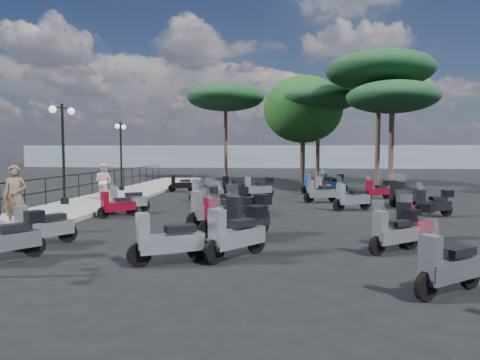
# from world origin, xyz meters

# --- Properties ---
(ground) EXTENTS (120.00, 120.00, 0.00)m
(ground) POSITION_xyz_m (0.00, 0.00, 0.00)
(ground) COLOR black
(ground) RESTS_ON ground
(sidewalk) EXTENTS (3.00, 30.00, 0.15)m
(sidewalk) POSITION_xyz_m (-6.50, 3.00, 0.07)
(sidewalk) COLOR slate
(sidewalk) RESTS_ON ground
(railing) EXTENTS (0.04, 26.04, 1.10)m
(railing) POSITION_xyz_m (-7.80, 2.80, 0.90)
(railing) COLOR black
(railing) RESTS_ON sidewalk
(lamp_post_1) EXTENTS (0.60, 1.15, 4.07)m
(lamp_post_1) POSITION_xyz_m (-7.28, 1.25, 2.47)
(lamp_post_1) COLOR black
(lamp_post_1) RESTS_ON sidewalk
(lamp_post_2) EXTENTS (0.30, 1.10, 3.71)m
(lamp_post_2) POSITION_xyz_m (-7.25, 7.25, 2.27)
(lamp_post_2) COLOR black
(lamp_post_2) RESTS_ON sidewalk
(woman) EXTENTS (0.73, 0.56, 1.79)m
(woman) POSITION_xyz_m (-5.89, -3.99, 1.04)
(woman) COLOR brown
(woman) RESTS_ON sidewalk
(pedestrian_far) EXTENTS (0.91, 0.77, 1.62)m
(pedestrian_far) POSITION_xyz_m (-6.33, 2.89, 0.96)
(pedestrian_far) COLOR beige
(pedestrian_far) RESTS_ON sidewalk
(scooter_0) EXTENTS (1.15, 1.45, 1.35)m
(scooter_0) POSITION_xyz_m (-4.09, -7.00, 0.51)
(scooter_0) COLOR black
(scooter_0) RESTS_ON ground
(scooter_1) EXTENTS (1.09, 1.41, 1.33)m
(scooter_1) POSITION_xyz_m (-4.12, -5.59, 0.46)
(scooter_1) COLOR black
(scooter_1) RESTS_ON ground
(scooter_2) EXTENTS (1.42, 1.08, 1.33)m
(scooter_2) POSITION_xyz_m (-4.13, -0.04, 0.46)
(scooter_2) COLOR black
(scooter_2) RESTS_ON ground
(scooter_3) EXTENTS (1.10, 1.13, 1.18)m
(scooter_3) POSITION_xyz_m (-4.13, -0.99, 0.41)
(scooter_3) COLOR black
(scooter_3) RESTS_ON ground
(scooter_4) EXTENTS (1.48, 1.00, 1.34)m
(scooter_4) POSITION_xyz_m (-1.89, 3.76, 0.46)
(scooter_4) COLOR black
(scooter_4) RESTS_ON ground
(scooter_5) EXTENTS (1.47, 0.74, 1.23)m
(scooter_5) POSITION_xyz_m (-4.14, 8.13, 0.43)
(scooter_5) COLOR black
(scooter_5) RESTS_ON ground
(scooter_6) EXTENTS (1.57, 1.00, 1.39)m
(scooter_6) POSITION_xyz_m (-0.64, -6.82, 0.48)
(scooter_6) COLOR black
(scooter_6) RESTS_ON ground
(scooter_7) EXTENTS (1.41, 1.28, 1.43)m
(scooter_7) POSITION_xyz_m (-0.49, -2.47, 0.50)
(scooter_7) COLOR black
(scooter_7) RESTS_ON ground
(scooter_8) EXTENTS (1.53, 1.08, 1.37)m
(scooter_8) POSITION_xyz_m (0.22, -3.73, 0.52)
(scooter_8) COLOR black
(scooter_8) RESTS_ON ground
(scooter_9) EXTENTS (1.18, 1.21, 1.23)m
(scooter_9) POSITION_xyz_m (-0.22, -0.08, 0.46)
(scooter_9) COLOR black
(scooter_9) RESTS_ON ground
(scooter_10) EXTENTS (1.56, 0.87, 1.32)m
(scooter_10) POSITION_xyz_m (0.38, 5.68, 0.50)
(scooter_10) COLOR black
(scooter_10) RESTS_ON ground
(scooter_11) EXTENTS (1.40, 1.05, 1.31)m
(scooter_11) POSITION_xyz_m (-0.97, 6.70, 0.46)
(scooter_11) COLOR black
(scooter_11) RESTS_ON ground
(scooter_12) EXTENTS (1.27, 1.52, 1.44)m
(scooter_12) POSITION_xyz_m (0.73, -6.17, 0.54)
(scooter_12) COLOR black
(scooter_12) RESTS_ON ground
(scooter_13) EXTENTS (1.16, 1.67, 1.49)m
(scooter_13) POSITION_xyz_m (0.79, -4.03, 0.56)
(scooter_13) COLOR black
(scooter_13) RESTS_ON ground
(scooter_14) EXTENTS (1.24, 1.59, 1.47)m
(scooter_14) POSITION_xyz_m (-0.32, -0.88, 0.56)
(scooter_14) COLOR black
(scooter_14) RESTS_ON ground
(scooter_15) EXTENTS (1.33, 1.04, 1.23)m
(scooter_15) POSITION_xyz_m (-0.34, 0.82, 0.46)
(scooter_15) COLOR black
(scooter_15) RESTS_ON ground
(scooter_16) EXTENTS (1.59, 0.77, 1.31)m
(scooter_16) POSITION_xyz_m (3.28, 3.96, 0.46)
(scooter_16) COLOR black
(scooter_16) RESTS_ON ground
(scooter_17) EXTENTS (1.64, 0.70, 1.33)m
(scooter_17) POSITION_xyz_m (3.30, 7.72, 0.46)
(scooter_17) COLOR black
(scooter_17) RESTS_ON ground
(scooter_19) EXTENTS (1.35, 1.09, 1.27)m
(scooter_19) POSITION_xyz_m (4.29, -5.26, 0.48)
(scooter_19) COLOR black
(scooter_19) RESTS_ON ground
(scooter_20) EXTENTS (1.18, 1.26, 1.25)m
(scooter_20) POSITION_xyz_m (5.13, -3.98, 0.47)
(scooter_20) COLOR black
(scooter_20) RESTS_ON ground
(scooter_21) EXTENTS (1.58, 0.92, 1.36)m
(scooter_21) POSITION_xyz_m (4.30, 1.64, 0.47)
(scooter_21) COLOR black
(scooter_21) RESTS_ON ground
(scooter_22) EXTENTS (0.98, 1.47, 1.29)m
(scooter_22) POSITION_xyz_m (3.63, 6.79, 0.49)
(scooter_22) COLOR black
(scooter_22) RESTS_ON ground
(scooter_23) EXTENTS (1.52, 0.75, 1.26)m
(scooter_23) POSITION_xyz_m (4.34, 9.85, 0.47)
(scooter_23) COLOR black
(scooter_23) RESTS_ON ground
(scooter_24) EXTENTS (1.37, 1.09, 1.31)m
(scooter_24) POSITION_xyz_m (4.41, -8.15, 0.46)
(scooter_24) COLOR black
(scooter_24) RESTS_ON ground
(scooter_26) EXTENTS (0.91, 1.66, 1.41)m
(scooter_26) POSITION_xyz_m (4.83, -4.22, 0.49)
(scooter_26) COLOR black
(scooter_26) RESTS_ON ground
(scooter_27) EXTENTS (1.51, 0.72, 1.24)m
(scooter_27) POSITION_xyz_m (6.94, 0.33, 0.47)
(scooter_27) COLOR black
(scooter_27) RESTS_ON ground
(scooter_28) EXTENTS (1.28, 1.37, 1.40)m
(scooter_28) POSITION_xyz_m (6.60, 3.39, 0.49)
(scooter_28) COLOR black
(scooter_28) RESTS_ON ground
(scooter_29) EXTENTS (1.40, 0.75, 1.18)m
(scooter_29) POSITION_xyz_m (6.11, 5.66, 0.44)
(scooter_29) COLOR black
(scooter_29) RESTS_ON ground
(scooter_30) EXTENTS (1.64, 0.70, 1.33)m
(scooter_30) POSITION_xyz_m (4.33, 8.96, 0.46)
(scooter_30) COLOR black
(scooter_30) RESTS_ON ground
(scooter_31) EXTENTS (1.28, 1.37, 1.40)m
(scooter_31) POSITION_xyz_m (6.70, 2.71, 0.49)
(scooter_31) COLOR black
(scooter_31) RESTS_ON ground
(broadleaf_tree) EXTENTS (5.72, 5.72, 7.73)m
(broadleaf_tree) POSITION_xyz_m (2.90, 16.14, 5.29)
(broadleaf_tree) COLOR #38281E
(broadleaf_tree) RESTS_ON ground
(pine_0) EXTENTS (5.59, 5.59, 6.92)m
(pine_0) POSITION_xyz_m (3.92, 15.21, 5.92)
(pine_0) COLOR #38281E
(pine_0) RESTS_ON ground
(pine_1) EXTENTS (6.31, 6.31, 8.13)m
(pine_1) POSITION_xyz_m (7.14, 10.96, 7.01)
(pine_1) COLOR #38281E
(pine_1) RESTS_ON ground
(pine_2) EXTENTS (6.19, 6.19, 7.63)m
(pine_2) POSITION_xyz_m (-3.12, 18.70, 6.52)
(pine_2) COLOR #38281E
(pine_2) RESTS_ON ground
(pine_3) EXTENTS (4.92, 4.92, 6.06)m
(pine_3) POSITION_xyz_m (7.39, 8.68, 5.18)
(pine_3) COLOR #38281E
(pine_3) RESTS_ON ground
(distant_hills) EXTENTS (70.00, 8.00, 3.00)m
(distant_hills) POSITION_xyz_m (0.00, 45.00, 1.50)
(distant_hills) COLOR gray
(distant_hills) RESTS_ON ground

